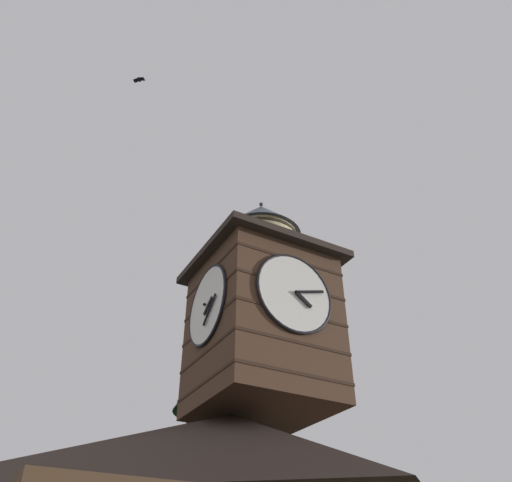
{
  "coord_description": "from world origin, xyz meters",
  "views": [
    {
      "loc": [
        8.19,
        12.88,
        2.09
      ],
      "look_at": [
        0.26,
        -1.35,
        13.5
      ],
      "focal_mm": 36.61,
      "sensor_mm": 36.0,
      "label": 1
    }
  ],
  "objects": [
    {
      "name": "clock_tower",
      "position": [
        0.24,
        -1.0,
        10.43
      ],
      "size": [
        4.72,
        4.72,
        8.27
      ],
      "color": "#4C3323",
      "rests_on": "building_main"
    },
    {
      "name": "flying_bird_high",
      "position": [
        5.57,
        -2.2,
        20.74
      ],
      "size": [
        0.48,
        0.47,
        0.13
      ],
      "color": "black"
    }
  ]
}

